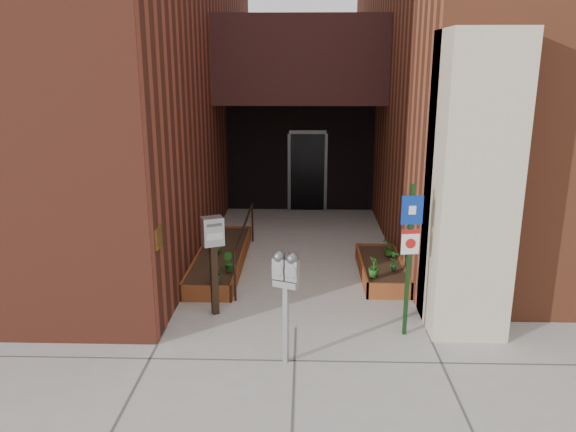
{
  "coord_description": "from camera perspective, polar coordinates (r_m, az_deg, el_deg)",
  "views": [
    {
      "loc": [
        0.11,
        -7.88,
        3.94
      ],
      "look_at": [
        -0.17,
        1.8,
        1.29
      ],
      "focal_mm": 35.0,
      "sensor_mm": 36.0,
      "label": 1
    }
  ],
  "objects": [
    {
      "name": "ground",
      "position": [
        8.81,
        0.78,
        -11.28
      ],
      "size": [
        80.0,
        80.0,
        0.0
      ],
      "primitive_type": "plane",
      "color": "#9E9991",
      "rests_on": "ground"
    },
    {
      "name": "planter_right",
      "position": [
        10.88,
        9.47,
        -5.42
      ],
      "size": [
        0.8,
        2.2,
        0.3
      ],
      "color": "brown",
      "rests_on": "ground"
    },
    {
      "name": "architecture",
      "position": [
        14.81,
        0.57,
        19.32
      ],
      "size": [
        20.0,
        14.6,
        10.0
      ],
      "color": "brown",
      "rests_on": "ground"
    },
    {
      "name": "shrub_right_a",
      "position": [
        10.01,
        8.71,
        -5.14
      ],
      "size": [
        0.25,
        0.25,
        0.36
      ],
      "primitive_type": "imported",
      "rotation": [
        0.0,
        0.0,
        1.28
      ],
      "color": "#205618",
      "rests_on": "planter_right"
    },
    {
      "name": "shrub_left_d",
      "position": [
        12.81,
        -6.98,
        -0.57
      ],
      "size": [
        0.23,
        0.23,
        0.33
      ],
      "primitive_type": "imported",
      "rotation": [
        0.0,
        0.0,
        5.15
      ],
      "color": "#225117",
      "rests_on": "planter_left"
    },
    {
      "name": "shrub_right_b",
      "position": [
        10.37,
        10.73,
        -4.44
      ],
      "size": [
        0.25,
        0.25,
        0.37
      ],
      "primitive_type": "imported",
      "rotation": [
        0.0,
        0.0,
        2.78
      ],
      "color": "#1B5E20",
      "rests_on": "planter_right"
    },
    {
      "name": "shrub_left_a",
      "position": [
        9.74,
        -7.34,
        -5.69
      ],
      "size": [
        0.4,
        0.4,
        0.34
      ],
      "primitive_type": "imported",
      "rotation": [
        0.0,
        0.0,
        0.37
      ],
      "color": "#1D5518",
      "rests_on": "planter_left"
    },
    {
      "name": "parking_meter",
      "position": [
        7.38,
        -0.23,
        -6.26
      ],
      "size": [
        0.37,
        0.25,
        1.59
      ],
      "color": "#9B9B9D",
      "rests_on": "ground"
    },
    {
      "name": "planter_left",
      "position": [
        11.37,
        -6.85,
        -4.4
      ],
      "size": [
        0.9,
        3.6,
        0.3
      ],
      "color": "brown",
      "rests_on": "ground"
    },
    {
      "name": "payment_dropbox",
      "position": [
        8.92,
        -7.62,
        -2.93
      ],
      "size": [
        0.39,
        0.35,
        1.63
      ],
      "color": "black",
      "rests_on": "ground"
    },
    {
      "name": "shrub_left_b",
      "position": [
        10.22,
        -6.11,
        -4.66
      ],
      "size": [
        0.26,
        0.26,
        0.34
      ],
      "primitive_type": "imported",
      "rotation": [
        0.0,
        0.0,
        2.51
      ],
      "color": "#1D5E1A",
      "rests_on": "planter_left"
    },
    {
      "name": "sign_post",
      "position": [
        8.25,
        12.27,
        -2.88
      ],
      "size": [
        0.31,
        0.09,
        2.31
      ],
      "color": "black",
      "rests_on": "ground"
    },
    {
      "name": "shrub_left_c",
      "position": [
        11.22,
        -7.32,
        -2.71
      ],
      "size": [
        0.25,
        0.25,
        0.4
      ],
      "primitive_type": "imported",
      "rotation": [
        0.0,
        0.0,
        3.28
      ],
      "color": "#285618",
      "rests_on": "planter_left"
    },
    {
      "name": "handrail",
      "position": [
        11.07,
        -4.42,
        -1.53
      ],
      "size": [
        0.04,
        3.34,
        0.9
      ],
      "color": "black",
      "rests_on": "ground"
    },
    {
      "name": "shrub_right_c",
      "position": [
        11.13,
        10.23,
        -3.21
      ],
      "size": [
        0.39,
        0.39,
        0.31
      ],
      "primitive_type": "imported",
      "rotation": [
        0.0,
        0.0,
        4.09
      ],
      "color": "#24611B",
      "rests_on": "planter_right"
    }
  ]
}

